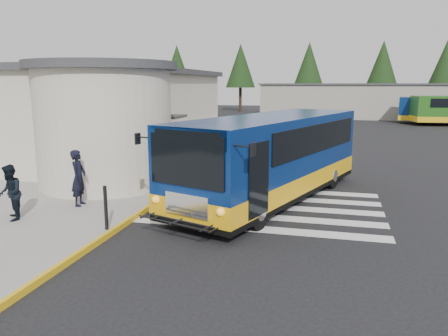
% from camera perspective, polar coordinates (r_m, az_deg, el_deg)
% --- Properties ---
extents(ground, '(140.00, 140.00, 0.00)m').
position_cam_1_polar(ground, '(15.73, 7.16, -4.32)').
color(ground, black).
rests_on(ground, ground).
extents(sidewalk, '(10.00, 34.00, 0.15)m').
position_cam_1_polar(sidewalk, '(22.28, -15.10, 0.09)').
color(sidewalk, gray).
rests_on(sidewalk, ground).
extents(curb_strip, '(0.12, 34.00, 0.16)m').
position_cam_1_polar(curb_strip, '(20.35, -2.82, -0.53)').
color(curb_strip, gold).
rests_on(curb_strip, ground).
extents(station_building, '(12.70, 18.70, 4.80)m').
position_cam_1_polar(station_building, '(25.39, -15.85, 7.01)').
color(station_building, beige).
rests_on(station_building, ground).
extents(crosswalk, '(8.00, 5.35, 0.01)m').
position_cam_1_polar(crosswalk, '(15.03, 4.89, -4.98)').
color(crosswalk, silver).
rests_on(crosswalk, ground).
extents(depot_building, '(26.40, 8.40, 4.20)m').
position_cam_1_polar(depot_building, '(57.28, 18.50, 8.35)').
color(depot_building, gray).
rests_on(depot_building, ground).
extents(tree_line, '(58.40, 4.40, 10.00)m').
position_cam_1_polar(tree_line, '(65.30, 18.49, 12.70)').
color(tree_line, black).
rests_on(tree_line, ground).
extents(transit_bus, '(6.36, 10.90, 3.00)m').
position_cam_1_polar(transit_bus, '(15.67, 6.23, 1.02)').
color(transit_bus, navy).
rests_on(transit_bus, ground).
extents(pedestrian_a, '(0.56, 0.75, 1.86)m').
position_cam_1_polar(pedestrian_a, '(15.11, -18.46, -1.23)').
color(pedestrian_a, black).
rests_on(pedestrian_a, sidewalk).
extents(pedestrian_b, '(0.99, 1.02, 1.66)m').
position_cam_1_polar(pedestrian_b, '(14.25, -26.17, -2.92)').
color(pedestrian_b, black).
rests_on(pedestrian_b, sidewalk).
extents(bollard, '(0.10, 0.10, 1.24)m').
position_cam_1_polar(bollard, '(12.46, -15.19, -5.03)').
color(bollard, black).
rests_on(bollard, sidewalk).
extents(far_bus_a, '(9.49, 3.82, 2.38)m').
position_cam_1_polar(far_bus_a, '(51.00, 27.06, 6.84)').
color(far_bus_a, '#072052').
rests_on(far_bus_a, ground).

